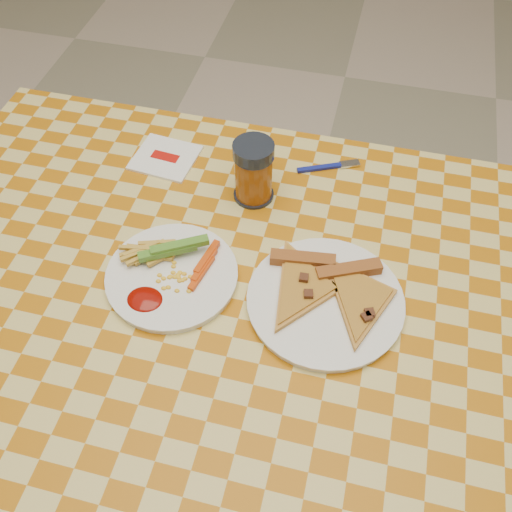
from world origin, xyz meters
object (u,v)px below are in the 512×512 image
object	(u,v)px
plate_left	(172,277)
plate_right	(325,302)
table	(244,324)
drink_glass	(254,172)

from	to	relation	value
plate_left	plate_right	bearing A→B (deg)	2.57
plate_right	table	bearing A→B (deg)	-168.75
table	plate_left	xyz separation A→B (m)	(-0.13, 0.01, 0.08)
plate_right	drink_glass	distance (m)	0.28
plate_right	plate_left	bearing A→B (deg)	-177.43
plate_left	drink_glass	bearing A→B (deg)	68.95
drink_glass	plate_left	bearing A→B (deg)	-111.05
table	drink_glass	xyz separation A→B (m)	(-0.04, 0.24, 0.13)
table	plate_right	size ratio (longest dim) A/B	5.11
plate_right	drink_glass	xyz separation A→B (m)	(-0.17, 0.21, 0.05)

